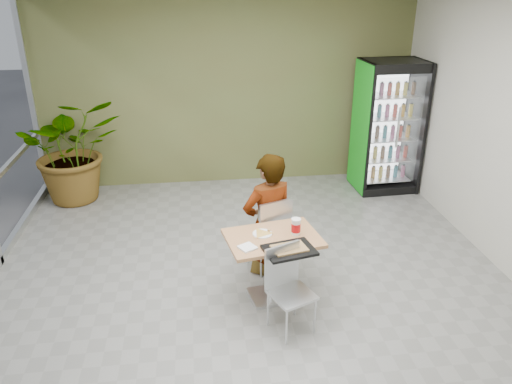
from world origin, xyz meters
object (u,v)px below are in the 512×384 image
at_px(chair_near, 287,281).
at_px(cafeteria_tray, 289,250).
at_px(chair_far, 271,229).
at_px(seated_woman, 268,226).
at_px(potted_plant, 73,149).
at_px(soda_cup, 296,227).
at_px(dining_table, 273,254).
at_px(beverage_fridge, 388,127).

distance_m(chair_near, cafeteria_tray, 0.30).
distance_m(chair_far, seated_woman, 0.06).
xyz_separation_m(cafeteria_tray, potted_plant, (-2.71, 3.28, 0.05)).
distance_m(seated_woman, soda_cup, 0.64).
xyz_separation_m(dining_table, cafeteria_tray, (0.11, -0.32, 0.23)).
relative_size(cafeteria_tray, potted_plant, 0.30).
bearing_deg(chair_far, cafeteria_tray, 72.11).
xyz_separation_m(dining_table, potted_plant, (-2.59, 2.96, 0.28)).
xyz_separation_m(chair_far, beverage_fridge, (2.21, 2.25, 0.48)).
bearing_deg(soda_cup, cafeteria_tray, -111.29).
bearing_deg(potted_plant, dining_table, -48.79).
xyz_separation_m(chair_far, soda_cup, (0.18, -0.50, 0.28)).
bearing_deg(chair_far, soda_cup, 88.60).
bearing_deg(beverage_fridge, potted_plant, 175.05).
distance_m(chair_near, soda_cup, 0.63).
bearing_deg(beverage_fridge, chair_near, -126.97).
bearing_deg(cafeteria_tray, seated_woman, 95.03).
relative_size(cafeteria_tray, beverage_fridge, 0.24).
distance_m(soda_cup, potted_plant, 4.09).
distance_m(seated_woman, cafeteria_tray, 0.91).
xyz_separation_m(chair_far, seated_woman, (-0.04, 0.04, 0.03)).
relative_size(soda_cup, potted_plant, 0.11).
xyz_separation_m(chair_near, cafeteria_tray, (0.05, 0.16, 0.25)).
height_order(chair_near, beverage_fridge, beverage_fridge).
relative_size(chair_far, potted_plant, 0.58).
bearing_deg(potted_plant, seated_woman, -42.32).
bearing_deg(potted_plant, chair_far, -42.44).
bearing_deg(cafeteria_tray, potted_plant, 129.55).
xyz_separation_m(seated_woman, beverage_fridge, (2.24, 2.21, 0.45)).
distance_m(chair_far, beverage_fridge, 3.19).
bearing_deg(chair_far, seated_woman, -71.31).
bearing_deg(seated_woman, beverage_fridge, -156.22).
bearing_deg(chair_near, cafeteria_tray, 49.98).
height_order(chair_near, seated_woman, seated_woman).
relative_size(soda_cup, beverage_fridge, 0.09).
distance_m(chair_near, potted_plant, 4.36).
bearing_deg(chair_near, seated_woman, 68.38).
bearing_deg(chair_far, potted_plant, -63.23).
bearing_deg(chair_near, beverage_fridge, 32.58).
relative_size(seated_woman, soda_cup, 9.90).
distance_m(chair_near, beverage_fridge, 3.97).
distance_m(soda_cup, cafeteria_tray, 0.37).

